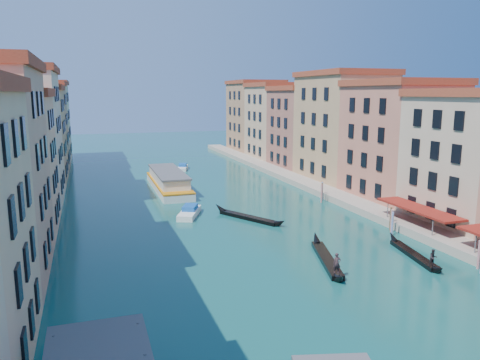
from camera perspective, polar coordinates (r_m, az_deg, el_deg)
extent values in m
cube|color=#DAA980|center=(63.36, -27.15, 1.51)|extent=(12.00, 14.00, 16.50)
cube|color=beige|center=(78.90, -25.52, 4.48)|extent=(12.00, 18.00, 20.00)
cube|color=maroon|center=(78.68, -26.13, 12.10)|extent=(12.80, 18.40, 1.00)
cube|color=tan|center=(95.83, -24.22, 4.72)|extent=(12.00, 16.00, 17.50)
cube|color=maroon|center=(95.49, -24.64, 10.25)|extent=(12.80, 16.40, 1.00)
cube|color=tan|center=(111.17, -23.44, 5.72)|extent=(12.00, 15.00, 18.50)
cube|color=maroon|center=(110.93, -23.82, 10.73)|extent=(12.80, 15.40, 1.00)
cube|color=beige|center=(127.06, -22.83, 6.37)|extent=(12.00, 17.00, 19.00)
cube|color=maroon|center=(126.88, -23.16, 10.87)|extent=(12.80, 17.40, 1.00)
cube|color=tan|center=(65.52, 26.58, 1.82)|extent=(12.00, 14.00, 16.50)
cube|color=maroon|center=(64.94, 27.22, 9.47)|extent=(12.80, 14.40, 1.00)
cube|color=#B96952|center=(76.70, 18.77, 4.05)|extent=(12.00, 16.00, 18.00)
cube|color=maroon|center=(76.31, 19.20, 11.15)|extent=(12.80, 16.40, 1.00)
cube|color=tan|center=(90.72, 12.37, 5.92)|extent=(12.00, 18.00, 20.00)
cube|color=maroon|center=(90.53, 12.63, 12.55)|extent=(12.80, 18.40, 1.00)
cube|color=#955747|center=(105.32, 7.78, 5.99)|extent=(12.00, 15.00, 17.50)
cube|color=maroon|center=(105.01, 7.91, 11.03)|extent=(12.80, 15.40, 1.00)
cube|color=tan|center=(119.39, 4.53, 6.82)|extent=(12.00, 16.00, 18.50)
cube|color=maroon|center=(119.16, 4.60, 11.50)|extent=(12.80, 16.40, 1.00)
cube|color=#A16F4C|center=(134.71, 1.81, 7.48)|extent=(12.00, 17.00, 19.50)
cube|color=maroon|center=(134.55, 1.83, 11.84)|extent=(12.80, 17.40, 1.00)
cube|color=#AE9F8C|center=(82.96, 9.43, -1.02)|extent=(4.00, 140.00, 1.00)
cylinder|color=#575759|center=(53.36, 26.72, -7.41)|extent=(0.12, 0.12, 3.00)
cube|color=maroon|center=(61.28, 20.96, -3.30)|extent=(3.20, 12.60, 0.25)
cylinder|color=#575759|center=(57.68, 22.40, -5.78)|extent=(0.12, 0.12, 3.00)
cylinder|color=#575759|center=(64.02, 17.54, -3.90)|extent=(0.12, 0.12, 3.00)
cylinder|color=#51381B|center=(51.60, 27.08, -8.27)|extent=(0.24, 0.24, 3.20)
cylinder|color=#51381B|center=(59.48, 18.07, -5.22)|extent=(0.24, 0.24, 3.20)
cylinder|color=#51381B|center=(60.60, 17.97, -4.92)|extent=(0.24, 0.24, 3.20)
cylinder|color=#51381B|center=(61.72, 17.88, -4.64)|extent=(0.24, 0.24, 3.20)
cylinder|color=#51381B|center=(74.27, 9.90, -1.76)|extent=(0.24, 0.24, 3.20)
cylinder|color=#51381B|center=(75.41, 9.95, -1.58)|extent=(0.24, 0.24, 3.20)
cylinder|color=#51381B|center=(76.55, 9.99, -1.40)|extent=(0.24, 0.24, 3.20)
cube|color=silver|center=(84.46, -8.70, -0.67)|extent=(5.29, 22.57, 1.35)
cube|color=silver|center=(84.19, -8.73, 0.30)|extent=(4.68, 18.06, 1.80)
cube|color=#575759|center=(84.01, -8.75, 1.02)|extent=(5.03, 18.63, 0.28)
cube|color=orange|center=(84.35, -8.72, -0.26)|extent=(5.35, 22.57, 0.28)
cube|color=black|center=(49.09, 10.51, -9.49)|extent=(4.05, 10.10, 0.51)
cone|color=black|center=(54.19, 9.26, -7.04)|extent=(1.61, 2.46, 1.90)
cone|color=black|center=(43.85, 12.10, -11.59)|extent=(1.50, 2.09, 1.67)
imported|color=#382629|center=(44.77, 11.73, -9.93)|extent=(0.81, 0.65, 1.95)
cube|color=black|center=(52.90, 20.40, -8.55)|extent=(2.68, 8.85, 0.44)
cone|color=black|center=(56.93, 18.13, -6.67)|extent=(1.23, 2.09, 1.64)
cone|color=black|center=(48.82, 23.11, -10.00)|extent=(1.16, 1.76, 1.45)
imported|color=black|center=(49.53, 22.49, -8.75)|extent=(0.92, 0.78, 1.69)
cube|color=black|center=(63.86, 1.03, -4.60)|extent=(5.91, 9.15, 0.49)
cone|color=black|center=(67.36, -2.48, -3.44)|extent=(1.94, 2.40, 1.84)
cone|color=black|center=(60.45, 4.95, -5.21)|extent=(1.75, 2.07, 1.62)
cube|color=white|center=(65.98, -6.19, -4.03)|extent=(4.71, 7.16, 0.78)
cube|color=#1454A9|center=(66.28, -6.11, -3.35)|extent=(2.79, 3.40, 0.69)
cube|color=white|center=(105.94, -7.01, 1.46)|extent=(3.69, 6.53, 0.71)
cube|color=#1454A9|center=(106.28, -7.00, 1.83)|extent=(2.31, 3.02, 0.62)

